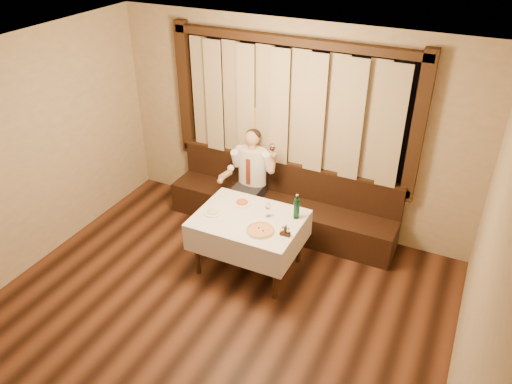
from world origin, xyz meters
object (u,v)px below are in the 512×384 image
at_px(pizza, 260,230).
at_px(banquette, 282,207).
at_px(green_bottle, 297,208).
at_px(seated_man, 250,172).
at_px(dining_table, 249,225).
at_px(pasta_cream, 213,211).
at_px(pasta_red, 242,201).
at_px(cruet_caddy, 285,232).

bearing_deg(pizza, banquette, 101.34).
bearing_deg(green_bottle, seated_man, 143.68).
xyz_separation_m(dining_table, pasta_cream, (-0.44, -0.10, 0.14)).
distance_m(dining_table, seated_man, 1.04).
distance_m(dining_table, green_bottle, 0.61).
height_order(banquette, pasta_red, banquette).
bearing_deg(banquette, green_bottle, -56.97).
relative_size(pasta_red, seated_man, 0.17).
height_order(dining_table, green_bottle, green_bottle).
relative_size(pasta_cream, seated_man, 0.16).
bearing_deg(dining_table, banquette, 90.00).
bearing_deg(seated_man, cruet_caddy, -48.14).
height_order(dining_table, pizza, pizza).
height_order(pasta_red, seated_man, seated_man).
distance_m(pasta_cream, cruet_caddy, 0.97).
xyz_separation_m(banquette, pasta_cream, (-0.44, -1.12, 0.48)).
xyz_separation_m(banquette, pasta_red, (-0.21, -0.78, 0.48)).
bearing_deg(banquette, cruet_caddy, -65.61).
bearing_deg(seated_man, pasta_red, -71.99).
xyz_separation_m(pizza, cruet_caddy, (0.29, 0.05, 0.03)).
bearing_deg(dining_table, seated_man, 115.10).
height_order(pasta_cream, seated_man, seated_man).
distance_m(pizza, seated_man, 1.32).
height_order(dining_table, pasta_red, pasta_red).
bearing_deg(pasta_cream, dining_table, 12.77).
relative_size(pasta_red, pasta_cream, 1.06).
bearing_deg(banquette, seated_man, -168.51).
distance_m(pizza, cruet_caddy, 0.29).
xyz_separation_m(pizza, green_bottle, (0.27, 0.43, 0.12)).
xyz_separation_m(pasta_red, green_bottle, (0.72, -0.01, 0.10)).
distance_m(pasta_red, green_bottle, 0.73).
bearing_deg(banquette, pasta_red, -105.32).
bearing_deg(dining_table, pizza, -38.88).
relative_size(pizza, seated_man, 0.24).
relative_size(pasta_cream, green_bottle, 0.72).
distance_m(pizza, pasta_red, 0.64).
xyz_separation_m(dining_table, seated_man, (-0.44, 0.93, 0.16)).
height_order(green_bottle, seated_man, seated_man).
xyz_separation_m(pizza, pasta_red, (-0.46, 0.44, 0.02)).
bearing_deg(seated_man, dining_table, -64.90).
xyz_separation_m(green_bottle, cruet_caddy, (0.02, -0.38, -0.09)).
relative_size(pasta_cream, cruet_caddy, 1.85).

